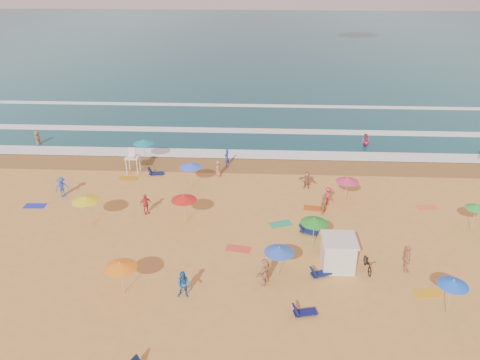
{
  "coord_description": "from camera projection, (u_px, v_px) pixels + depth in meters",
  "views": [
    {
      "loc": [
        2.52,
        -28.79,
        18.27
      ],
      "look_at": [
        0.79,
        6.0,
        1.5
      ],
      "focal_mm": 35.0,
      "sensor_mm": 36.0,
      "label": 1
    }
  ],
  "objects": [
    {
      "name": "loungers",
      "position": [
        312.0,
        264.0,
        30.41
      ],
      "size": [
        50.91,
        23.47,
        0.34
      ],
      "color": "#0F144F",
      "rests_on": "ground"
    },
    {
      "name": "ocean",
      "position": [
        253.0,
        42.0,
        109.54
      ],
      "size": [
        220.0,
        140.0,
        0.18
      ],
      "primitive_type": "cube",
      "color": "#0C4756",
      "rests_on": "ground"
    },
    {
      "name": "beach_umbrellas",
      "position": [
        222.0,
        203.0,
        33.77
      ],
      "size": [
        55.03,
        31.89,
        0.74
      ],
      "color": "green",
      "rests_on": "ground"
    },
    {
      "name": "cabana",
      "position": [
        338.0,
        254.0,
        29.99
      ],
      "size": [
        2.0,
        2.0,
        2.0
      ],
      "primitive_type": "cube",
      "color": "silver",
      "rests_on": "ground"
    },
    {
      "name": "bicycle",
      "position": [
        368.0,
        264.0,
        29.85
      ],
      "size": [
        0.73,
        1.92,
        0.99
      ],
      "primitive_type": "imported",
      "rotation": [
        0.0,
        0.0,
        0.04
      ],
      "color": "black",
      "rests_on": "ground"
    },
    {
      "name": "lifeguard_stand",
      "position": [
        133.0,
        162.0,
        43.13
      ],
      "size": [
        1.2,
        1.2,
        2.1
      ],
      "primitive_type": null,
      "color": "white",
      "rests_on": "ground"
    },
    {
      "name": "ground",
      "position": [
        225.0,
        234.0,
        33.95
      ],
      "size": [
        220.0,
        220.0,
        0.0
      ],
      "primitive_type": "plane",
      "color": "gold",
      "rests_on": "ground"
    },
    {
      "name": "surf_foam",
      "position": [
        240.0,
        133.0,
        53.09
      ],
      "size": [
        200.0,
        18.7,
        0.05
      ],
      "color": "white",
      "rests_on": "ground"
    },
    {
      "name": "cabana_roof",
      "position": [
        340.0,
        240.0,
        29.53
      ],
      "size": [
        2.2,
        2.2,
        0.12
      ],
      "primitive_type": "cube",
      "color": "silver",
      "rests_on": "cabana"
    },
    {
      "name": "beachgoers",
      "position": [
        220.0,
        196.0,
        37.54
      ],
      "size": [
        50.45,
        27.82,
        2.13
      ],
      "color": "#BE2F3F",
      "rests_on": "ground"
    },
    {
      "name": "towels",
      "position": [
        188.0,
        249.0,
        32.19
      ],
      "size": [
        42.42,
        26.8,
        0.03
      ],
      "color": "red",
      "rests_on": "ground"
    },
    {
      "name": "wet_sand",
      "position": [
        235.0,
        165.0,
        45.19
      ],
      "size": [
        220.0,
        220.0,
        0.0
      ],
      "primitive_type": "plane",
      "color": "olive",
      "rests_on": "ground"
    }
  ]
}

